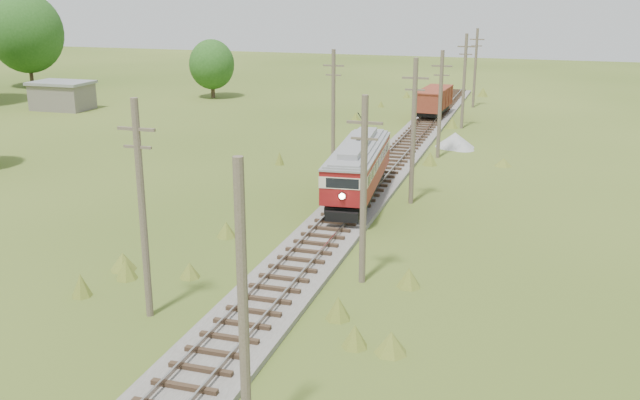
% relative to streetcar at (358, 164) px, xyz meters
% --- Properties ---
extents(railbed_main, '(3.60, 96.00, 0.57)m').
position_rel_streetcar_xyz_m(railbed_main, '(-0.00, 3.88, -2.29)').
color(railbed_main, '#605B54').
rests_on(railbed_main, ground).
extents(streetcar, '(3.71, 11.58, 5.24)m').
position_rel_streetcar_xyz_m(streetcar, '(0.00, 0.00, 0.00)').
color(streetcar, black).
rests_on(streetcar, ground).
extents(gondola, '(2.97, 7.73, 2.52)m').
position_rel_streetcar_xyz_m(gondola, '(-0.00, 31.38, -0.56)').
color(gondola, black).
rests_on(gondola, ground).
extents(gravel_pile, '(3.41, 3.62, 1.24)m').
position_rel_streetcar_xyz_m(gravel_pile, '(3.93, 18.13, -1.90)').
color(gravel_pile, gray).
rests_on(gravel_pile, ground).
extents(utility_pole_r_1, '(0.30, 0.30, 8.80)m').
position_rel_streetcar_xyz_m(utility_pole_r_1, '(3.10, -25.12, 1.92)').
color(utility_pole_r_1, brown).
rests_on(utility_pole_r_1, ground).
extents(utility_pole_r_2, '(1.60, 0.30, 8.60)m').
position_rel_streetcar_xyz_m(utility_pole_r_2, '(3.30, -12.12, 1.95)').
color(utility_pole_r_2, brown).
rests_on(utility_pole_r_2, ground).
extents(utility_pole_r_3, '(1.60, 0.30, 9.00)m').
position_rel_streetcar_xyz_m(utility_pole_r_3, '(3.20, 0.88, 2.15)').
color(utility_pole_r_3, brown).
rests_on(utility_pole_r_3, ground).
extents(utility_pole_r_4, '(1.60, 0.30, 8.40)m').
position_rel_streetcar_xyz_m(utility_pole_r_4, '(3.00, 13.88, 1.84)').
color(utility_pole_r_4, brown).
rests_on(utility_pole_r_4, ground).
extents(utility_pole_r_5, '(1.60, 0.30, 8.90)m').
position_rel_streetcar_xyz_m(utility_pole_r_5, '(3.40, 26.88, 2.10)').
color(utility_pole_r_5, brown).
rests_on(utility_pole_r_5, ground).
extents(utility_pole_r_6, '(1.60, 0.30, 8.70)m').
position_rel_streetcar_xyz_m(utility_pole_r_6, '(3.20, 39.88, 2.00)').
color(utility_pole_r_6, brown).
rests_on(utility_pole_r_6, ground).
extents(utility_pole_l_a, '(1.60, 0.30, 9.00)m').
position_rel_streetcar_xyz_m(utility_pole_l_a, '(-4.20, -18.12, 2.15)').
color(utility_pole_l_a, brown).
rests_on(utility_pole_l_a, ground).
extents(utility_pole_l_b, '(1.60, 0.30, 8.60)m').
position_rel_streetcar_xyz_m(utility_pole_l_b, '(-4.50, 9.88, 1.95)').
color(utility_pole_l_b, brown).
rests_on(utility_pole_l_b, ground).
extents(tree_left_5, '(9.66, 9.66, 12.44)m').
position_rel_streetcar_xyz_m(tree_left_5, '(-56.00, 39.88, 4.65)').
color(tree_left_5, '#38281C').
rests_on(tree_left_5, ground).
extents(tree_mid_a, '(5.46, 5.46, 7.03)m').
position_rel_streetcar_xyz_m(tree_mid_a, '(-28.00, 37.88, 1.54)').
color(tree_mid_a, '#38281C').
rests_on(tree_mid_a, ground).
extents(shed, '(6.40, 4.40, 3.10)m').
position_rel_streetcar_xyz_m(shed, '(-40.00, 24.88, -0.90)').
color(shed, slate).
rests_on(shed, ground).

